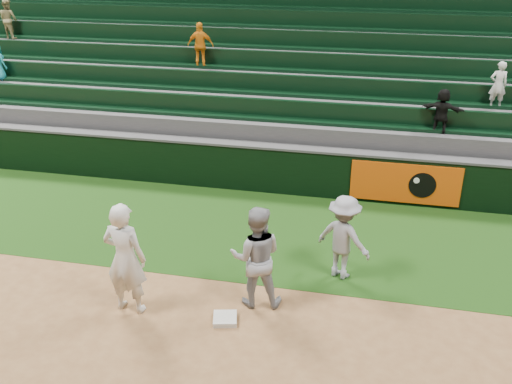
{
  "coord_description": "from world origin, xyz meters",
  "views": [
    {
      "loc": [
        2.11,
        -8.0,
        6.2
      ],
      "look_at": [
        -0.1,
        2.3,
        1.3
      ],
      "focal_mm": 40.0,
      "sensor_mm": 36.0,
      "label": 1
    }
  ],
  "objects_px": {
    "baserunner": "(256,257)",
    "first_baseman": "(125,258)",
    "base_coach": "(343,237)",
    "first_base": "(225,319)"
  },
  "relations": [
    {
      "from": "first_base",
      "to": "baserunner",
      "type": "distance_m",
      "value": 1.2
    },
    {
      "from": "first_baseman",
      "to": "base_coach",
      "type": "xyz_separation_m",
      "value": [
        3.6,
        1.86,
        -0.19
      ]
    },
    {
      "from": "baserunner",
      "to": "base_coach",
      "type": "xyz_separation_m",
      "value": [
        1.44,
        1.2,
        -0.1
      ]
    },
    {
      "from": "baserunner",
      "to": "first_baseman",
      "type": "bearing_deg",
      "value": 7.18
    },
    {
      "from": "first_baseman",
      "to": "base_coach",
      "type": "height_order",
      "value": "first_baseman"
    },
    {
      "from": "baserunner",
      "to": "base_coach",
      "type": "relative_size",
      "value": 1.13
    },
    {
      "from": "first_base",
      "to": "base_coach",
      "type": "xyz_separation_m",
      "value": [
        1.85,
        1.85,
        0.81
      ]
    },
    {
      "from": "first_baseman",
      "to": "baserunner",
      "type": "height_order",
      "value": "first_baseman"
    },
    {
      "from": "first_base",
      "to": "baserunner",
      "type": "height_order",
      "value": "baserunner"
    },
    {
      "from": "first_base",
      "to": "base_coach",
      "type": "relative_size",
      "value": 0.24
    }
  ]
}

